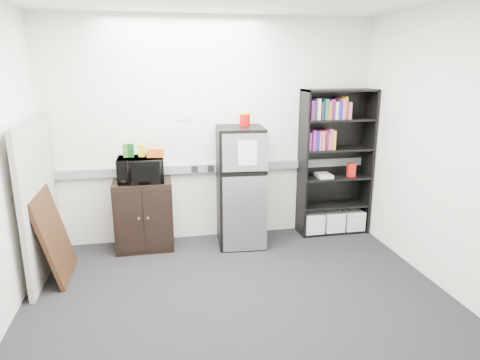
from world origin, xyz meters
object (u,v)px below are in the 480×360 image
(bookshelf, at_px, (335,164))
(cabinet, at_px, (144,215))
(microwave, at_px, (141,169))
(refrigerator, at_px, (241,187))
(cubicle_partition, at_px, (39,199))

(bookshelf, bearing_deg, cabinet, -178.47)
(microwave, height_order, refrigerator, refrigerator)
(cabinet, height_order, microwave, microwave)
(refrigerator, bearing_deg, cabinet, -179.71)
(microwave, bearing_deg, refrigerator, -2.00)
(bookshelf, height_order, cubicle_partition, bookshelf)
(cabinet, bearing_deg, microwave, -90.00)
(cabinet, relative_size, microwave, 1.62)
(cubicle_partition, xyz_separation_m, microwave, (1.02, 0.40, 0.17))
(cabinet, bearing_deg, cubicle_partition, -157.53)
(cubicle_partition, bearing_deg, microwave, 21.70)
(bookshelf, height_order, microwave, bookshelf)
(microwave, bearing_deg, cabinet, 91.19)
(cabinet, height_order, refrigerator, refrigerator)
(microwave, bearing_deg, bookshelf, 3.10)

